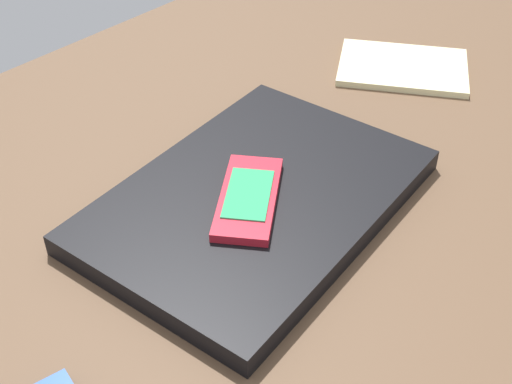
% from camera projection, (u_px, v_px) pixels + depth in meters
% --- Properties ---
extents(desk_surface, '(1.20, 0.80, 0.03)m').
position_uv_depth(desk_surface, '(304.00, 179.00, 0.72)').
color(desk_surface, brown).
rests_on(desk_surface, ground).
extents(laptop_closed, '(0.34, 0.25, 0.02)m').
position_uv_depth(laptop_closed, '(256.00, 200.00, 0.66)').
color(laptop_closed, black).
rests_on(laptop_closed, desk_surface).
extents(cell_phone_on_laptop, '(0.12, 0.11, 0.01)m').
position_uv_depth(cell_phone_on_laptop, '(248.00, 198.00, 0.63)').
color(cell_phone_on_laptop, red).
rests_on(cell_phone_on_laptop, laptop_closed).
extents(notepad, '(0.18, 0.19, 0.01)m').
position_uv_depth(notepad, '(403.00, 67.00, 0.87)').
color(notepad, '#F2EDB2').
rests_on(notepad, desk_surface).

